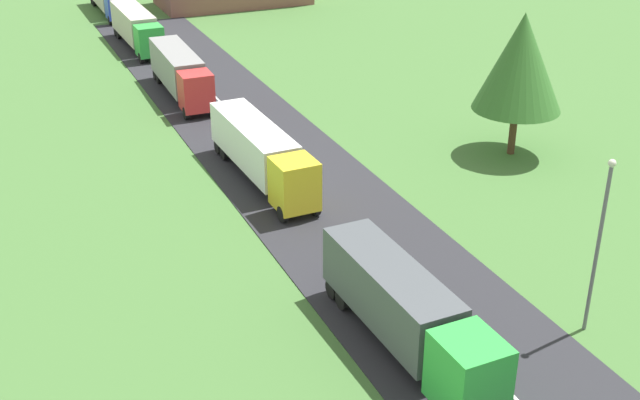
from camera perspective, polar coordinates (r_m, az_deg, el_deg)
road at (r=36.25m, az=13.08°, el=-12.99°), size 10.00×140.00×0.06m
truck_second at (r=36.74m, az=6.05°, el=-7.66°), size 2.78×12.22×3.61m
truck_third at (r=52.90m, az=-4.09°, el=3.38°), size 2.84×13.01×3.51m
truck_fourth at (r=69.74m, az=-9.67°, el=8.78°), size 2.73×12.25×3.64m
truck_fifth at (r=85.28m, az=-12.63°, el=11.66°), size 2.70×12.30×3.58m
lamppost_second at (r=38.68m, az=18.81°, el=-2.58°), size 0.36×0.36×8.69m
tree_birch at (r=57.33m, az=13.75°, el=9.29°), size 6.05×6.05×9.97m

